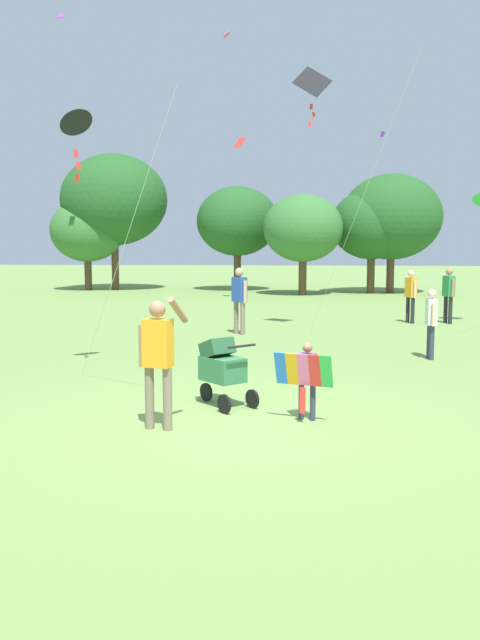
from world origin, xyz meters
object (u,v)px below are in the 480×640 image
object	(u,v)px
person_sitting_far	(411,292)
person_kid_running	(239,295)
child_with_butterfly_kite	(306,374)
person_adult_flyer	(158,352)
kite_green_novelty	(315,92)
person_couple_left	(431,318)
kite_adult_black	(77,126)
stroller	(222,366)
person_red_shirt	(449,291)

from	to	relation	value
person_sitting_far	person_kid_running	bearing A→B (deg)	-149.74
child_with_butterfly_kite	person_adult_flyer	world-z (taller)	person_adult_flyer
kite_green_novelty	person_couple_left	xyz separation A→B (m)	(2.34, -3.56, -5.31)
kite_green_novelty	person_couple_left	bearing A→B (deg)	-56.72
person_adult_flyer	kite_adult_black	world-z (taller)	kite_adult_black
stroller	person_kid_running	distance (m)	8.02
kite_adult_black	person_kid_running	bearing A→B (deg)	66.74
child_with_butterfly_kite	person_couple_left	world-z (taller)	person_couple_left
child_with_butterfly_kite	person_couple_left	distance (m)	5.87
kite_adult_black	person_sitting_far	world-z (taller)	kite_adult_black
child_with_butterfly_kite	kite_adult_black	world-z (taller)	kite_adult_black
child_with_butterfly_kite	person_kid_running	distance (m)	8.92
stroller	kite_green_novelty	distance (m)	9.88
kite_adult_black	person_sitting_far	bearing A→B (deg)	49.41
kite_green_novelty	person_sitting_far	distance (m)	6.70
person_adult_flyer	kite_green_novelty	size ratio (longest dim) A/B	0.26
person_sitting_far	person_couple_left	xyz separation A→B (m)	(-0.67, -6.43, -0.07)
child_with_butterfly_kite	person_red_shirt	world-z (taller)	person_red_shirt
child_with_butterfly_kite	kite_green_novelty	distance (m)	10.37
person_couple_left	person_kid_running	world-z (taller)	person_kid_running
kite_green_novelty	person_kid_running	world-z (taller)	kite_green_novelty
kite_adult_black	person_sitting_far	size ratio (longest dim) A/B	3.03
person_adult_flyer	person_couple_left	world-z (taller)	person_adult_flyer
kite_green_novelty	person_sitting_far	world-z (taller)	kite_green_novelty
child_with_butterfly_kite	person_sitting_far	size ratio (longest dim) A/B	0.68
kite_adult_black	person_adult_flyer	bearing A→B (deg)	-59.87
kite_adult_black	person_kid_running	size ratio (longest dim) A/B	2.73
person_red_shirt	person_kid_running	size ratio (longest dim) A/B	0.94
person_adult_flyer	kite_green_novelty	bearing A→B (deg)	76.21
kite_green_novelty	person_red_shirt	world-z (taller)	kite_green_novelty
person_couple_left	person_sitting_far	bearing A→B (deg)	84.06
stroller	person_sitting_far	xyz separation A→B (m)	(4.61, 10.88, 0.32)
stroller	kite_green_novelty	world-z (taller)	kite_green_novelty
person_adult_flyer	person_red_shirt	world-z (taller)	person_adult_flyer
kite_green_novelty	person_sitting_far	xyz separation A→B (m)	(3.00, 2.88, -5.25)
kite_green_novelty	person_red_shirt	bearing A→B (deg)	34.86
person_kid_running	person_couple_left	bearing A→B (deg)	-40.03
kite_green_novelty	person_red_shirt	distance (m)	7.22
child_with_butterfly_kite	person_adult_flyer	distance (m)	2.05
person_adult_flyer	person_sitting_far	size ratio (longest dim) A/B	1.12
stroller	kite_adult_black	world-z (taller)	kite_adult_black
kite_green_novelty	child_with_butterfly_kite	bearing A→B (deg)	-92.37
person_sitting_far	person_adult_flyer	bearing A→B (deg)	-113.43
kite_green_novelty	stroller	bearing A→B (deg)	-101.32
child_with_butterfly_kite	person_kid_running	size ratio (longest dim) A/B	0.62
kite_green_novelty	person_adult_flyer	bearing A→B (deg)	-103.79
person_red_shirt	kite_adult_black	bearing A→B (deg)	-134.61
person_kid_running	person_red_shirt	bearing A→B (deg)	25.36
person_adult_flyer	person_sitting_far	world-z (taller)	person_adult_flyer
kite_green_novelty	person_couple_left	distance (m)	6.81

